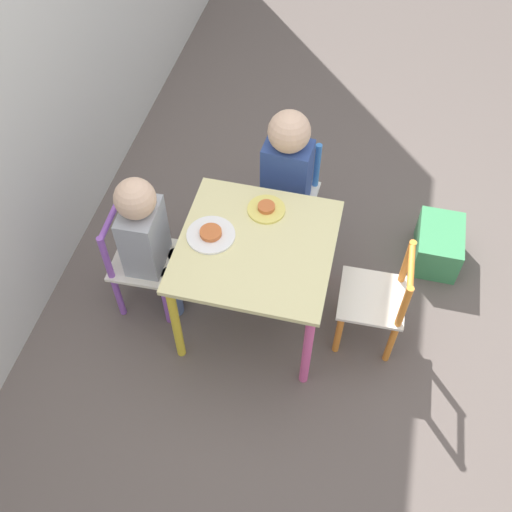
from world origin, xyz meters
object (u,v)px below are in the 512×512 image
(chair_purple, at_px, (140,262))
(storage_bin, at_px, (438,245))
(kids_table, at_px, (256,256))
(plate_back, at_px, (211,234))
(plate_right, at_px, (266,209))
(child_back, at_px, (148,237))
(chair_orange, at_px, (377,301))
(chair_blue, at_px, (288,196))
(child_right, at_px, (286,172))

(chair_purple, relative_size, storage_bin, 1.83)
(kids_table, relative_size, plate_back, 3.14)
(chair_purple, height_order, storage_bin, chair_purple)
(kids_table, xyz_separation_m, plate_right, (0.18, 0.00, 0.08))
(child_back, bearing_deg, chair_orange, -90.34)
(kids_table, bearing_deg, child_back, 92.24)
(chair_blue, height_order, plate_back, same)
(child_back, distance_m, storage_bin, 1.33)
(child_right, bearing_deg, plate_back, -111.54)
(plate_back, xyz_separation_m, storage_bin, (0.50, -0.92, -0.41))
(chair_blue, xyz_separation_m, child_back, (-0.51, 0.47, 0.18))
(chair_orange, distance_m, plate_back, 0.71)
(chair_orange, distance_m, child_right, 0.66)
(chair_blue, relative_size, child_back, 0.71)
(chair_purple, distance_m, chair_blue, 0.73)
(chair_purple, relative_size, plate_right, 3.45)
(chair_blue, xyz_separation_m, chair_orange, (-0.48, -0.46, 0.00))
(chair_blue, bearing_deg, kids_table, -90.00)
(child_back, distance_m, child_right, 0.65)
(kids_table, distance_m, chair_orange, 0.52)
(chair_blue, height_order, child_back, child_back)
(chair_blue, xyz_separation_m, storage_bin, (0.01, -0.71, -0.16))
(chair_blue, xyz_separation_m, plate_right, (-0.32, 0.03, 0.25))
(kids_table, height_order, chair_orange, chair_orange)
(child_right, distance_m, plate_back, 0.48)
(kids_table, bearing_deg, plate_right, 0.00)
(child_right, relative_size, plate_right, 5.03)
(kids_table, height_order, storage_bin, kids_table)
(storage_bin, bearing_deg, plate_back, 118.39)
(chair_purple, xyz_separation_m, plate_back, (0.02, -0.32, 0.25))
(plate_back, height_order, storage_bin, plate_back)
(child_right, bearing_deg, chair_blue, 90.00)
(chair_blue, distance_m, child_back, 0.71)
(storage_bin, bearing_deg, child_right, 95.18)
(storage_bin, bearing_deg, chair_orange, 152.52)
(child_back, bearing_deg, storage_bin, -68.61)
(chair_orange, height_order, child_back, child_back)
(kids_table, relative_size, child_back, 0.81)
(chair_blue, xyz_separation_m, child_right, (-0.06, 0.00, 0.21))
(child_right, distance_m, plate_right, 0.26)
(child_back, bearing_deg, child_right, -47.88)
(chair_blue, bearing_deg, chair_orange, -42.32)
(child_right, bearing_deg, chair_orange, -38.30)
(chair_orange, bearing_deg, plate_back, -90.42)
(storage_bin, bearing_deg, plate_right, 113.36)
(child_right, distance_m, storage_bin, 0.81)
(child_back, bearing_deg, plate_back, -88.46)
(kids_table, xyz_separation_m, child_right, (0.43, -0.03, 0.05))
(chair_purple, xyz_separation_m, storage_bin, (0.52, -1.24, -0.16))
(child_back, height_order, child_right, child_right)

